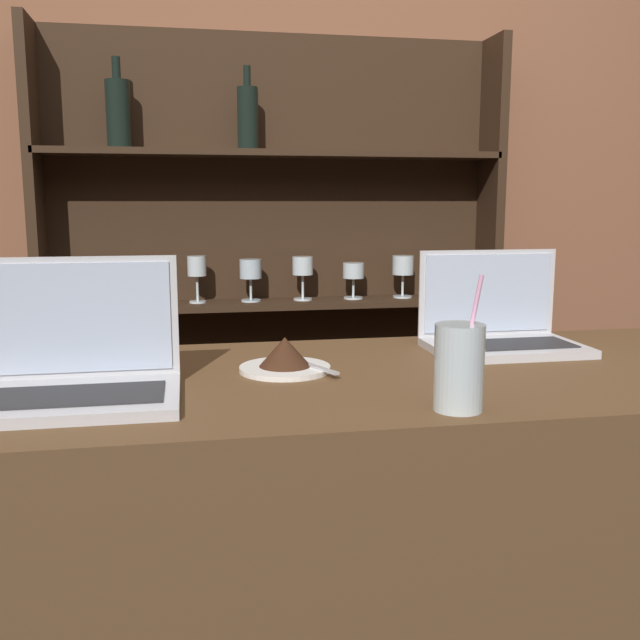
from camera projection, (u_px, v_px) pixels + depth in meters
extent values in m
cube|color=brown|center=(363.00, 622.00, 1.45)|extent=(1.83, 0.68, 1.05)
cube|color=brown|center=(286.00, 208.00, 2.38)|extent=(7.00, 0.06, 2.70)
cube|color=#332114|center=(45.00, 340.00, 2.19)|extent=(0.03, 0.18, 1.90)
cube|color=#332114|center=(485.00, 325.00, 2.45)|extent=(0.03, 0.18, 1.90)
cube|color=#332114|center=(274.00, 328.00, 2.40)|extent=(1.47, 0.02, 1.90)
cube|color=#332114|center=(279.00, 444.00, 2.39)|extent=(1.43, 0.18, 0.02)
cube|color=#332114|center=(277.00, 304.00, 2.31)|extent=(1.43, 0.18, 0.02)
cube|color=#332114|center=(276.00, 154.00, 2.23)|extent=(1.43, 0.18, 0.02)
cylinder|color=silver|center=(87.00, 305.00, 2.20)|extent=(0.05, 0.05, 0.01)
cylinder|color=silver|center=(86.00, 294.00, 2.19)|extent=(0.01, 0.01, 0.06)
cylinder|color=silver|center=(85.00, 272.00, 2.18)|extent=(0.06, 0.06, 0.07)
cylinder|color=silver|center=(143.00, 303.00, 2.23)|extent=(0.05, 0.05, 0.01)
cylinder|color=silver|center=(143.00, 291.00, 2.22)|extent=(0.01, 0.01, 0.07)
cylinder|color=silver|center=(142.00, 270.00, 2.21)|extent=(0.06, 0.06, 0.06)
cylinder|color=silver|center=(198.00, 302.00, 2.26)|extent=(0.05, 0.05, 0.01)
cylinder|color=silver|center=(197.00, 288.00, 2.25)|extent=(0.01, 0.01, 0.08)
cylinder|color=silver|center=(197.00, 266.00, 2.24)|extent=(0.06, 0.06, 0.06)
cylinder|color=silver|center=(251.00, 300.00, 2.29)|extent=(0.06, 0.06, 0.01)
cylinder|color=silver|center=(251.00, 289.00, 2.28)|extent=(0.01, 0.01, 0.07)
cylinder|color=silver|center=(250.00, 269.00, 2.27)|extent=(0.07, 0.07, 0.06)
cylinder|color=silver|center=(303.00, 299.00, 2.32)|extent=(0.06, 0.06, 0.01)
cylinder|color=silver|center=(303.00, 287.00, 2.31)|extent=(0.01, 0.01, 0.08)
cylinder|color=silver|center=(303.00, 266.00, 2.30)|extent=(0.07, 0.07, 0.06)
cylinder|color=silver|center=(353.00, 298.00, 2.35)|extent=(0.06, 0.06, 0.01)
cylinder|color=silver|center=(353.00, 288.00, 2.35)|extent=(0.01, 0.01, 0.06)
cylinder|color=silver|center=(353.00, 270.00, 2.34)|extent=(0.07, 0.07, 0.05)
cylinder|color=silver|center=(402.00, 297.00, 2.38)|extent=(0.06, 0.06, 0.01)
cylinder|color=silver|center=(403.00, 285.00, 2.38)|extent=(0.01, 0.01, 0.07)
cylinder|color=silver|center=(403.00, 265.00, 2.37)|extent=(0.07, 0.07, 0.06)
cylinder|color=silver|center=(450.00, 295.00, 2.41)|extent=(0.05, 0.05, 0.01)
cylinder|color=silver|center=(451.00, 285.00, 2.41)|extent=(0.01, 0.01, 0.07)
cylinder|color=silver|center=(451.00, 268.00, 2.40)|extent=(0.06, 0.06, 0.05)
cylinder|color=black|center=(248.00, 119.00, 2.20)|extent=(0.06, 0.06, 0.19)
cylinder|color=black|center=(247.00, 76.00, 2.18)|extent=(0.02, 0.02, 0.06)
cylinder|color=black|center=(118.00, 115.00, 2.13)|extent=(0.07, 0.07, 0.20)
cylinder|color=black|center=(116.00, 68.00, 2.10)|extent=(0.03, 0.03, 0.07)
cube|color=silver|center=(77.00, 400.00, 1.15)|extent=(0.33, 0.24, 0.02)
cube|color=#28282B|center=(75.00, 395.00, 1.14)|extent=(0.28, 0.13, 0.00)
cube|color=silver|center=(83.00, 317.00, 1.25)|extent=(0.33, 0.00, 0.21)
cube|color=silver|center=(83.00, 318.00, 1.24)|extent=(0.30, 0.01, 0.19)
cube|color=silver|center=(505.00, 348.00, 1.56)|extent=(0.33, 0.21, 0.02)
cube|color=#28282B|center=(508.00, 344.00, 1.54)|extent=(0.28, 0.12, 0.00)
cube|color=silver|center=(487.00, 293.00, 1.64)|extent=(0.33, 0.00, 0.20)
cube|color=silver|center=(488.00, 293.00, 1.64)|extent=(0.30, 0.01, 0.18)
cylinder|color=white|center=(285.00, 369.00, 1.38)|extent=(0.18, 0.18, 0.01)
cone|color=#381E11|center=(285.00, 352.00, 1.38)|extent=(0.10, 0.10, 0.06)
cube|color=#B7B7BC|center=(311.00, 365.00, 1.38)|extent=(0.08, 0.16, 0.00)
cylinder|color=silver|center=(459.00, 367.00, 1.11)|extent=(0.08, 0.08, 0.14)
cylinder|color=#EA9EC6|center=(468.00, 343.00, 1.11)|extent=(0.04, 0.01, 0.21)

